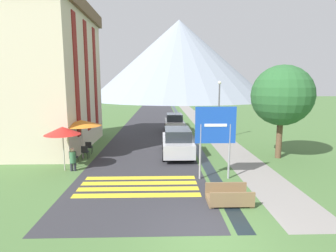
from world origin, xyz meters
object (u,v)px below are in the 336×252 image
object	(u,v)px
road_sign	(215,131)
parked_car_near	(177,142)
parked_car_far	(174,123)
tree_by_path	(282,96)
person_seated_near	(73,158)
streetlamp	(219,105)
cafe_chair_far_left	(89,147)
cafe_chair_middle	(85,151)
hotel_building	(51,71)
person_seated_far	(68,151)
cafe_umbrella_middle_orange	(81,123)
cafe_umbrella_front_red	(62,131)
cafe_chair_near_right	(73,157)
footbridge	(229,197)

from	to	relation	value
road_sign	parked_car_near	bearing A→B (deg)	109.49
road_sign	parked_car_far	world-z (taller)	road_sign
tree_by_path	person_seated_near	bearing A→B (deg)	-169.47
parked_car_near	streetlamp	xyz separation A→B (m)	(3.86, 5.24, 2.03)
parked_car_near	streetlamp	size ratio (longest dim) A/B	0.93
cafe_chair_far_left	streetlamp	bearing A→B (deg)	18.84
parked_car_far	person_seated_near	xyz separation A→B (m)	(-6.09, -11.91, -0.21)
cafe_chair_middle	streetlamp	world-z (taller)	streetlamp
cafe_chair_far_left	parked_car_far	bearing A→B (deg)	46.64
hotel_building	parked_car_far	size ratio (longest dim) A/B	2.45
parked_car_far	person_seated_far	size ratio (longest dim) A/B	3.37
hotel_building	cafe_umbrella_middle_orange	size ratio (longest dim) A/B	4.22
person_seated_far	streetlamp	xyz separation A→B (m)	(10.56, 6.55, 2.25)
hotel_building	person_seated_near	distance (m)	8.11
person_seated_near	person_seated_far	distance (m)	1.92
cafe_chair_middle	person_seated_near	size ratio (longest dim) A/B	0.67
parked_car_near	cafe_chair_middle	distance (m)	5.90
hotel_building	parked_car_near	bearing A→B (deg)	-16.12
hotel_building	cafe_umbrella_front_red	xyz separation A→B (m)	(2.64, -5.48, -3.43)
parked_car_far	cafe_umbrella_middle_orange	world-z (taller)	cafe_umbrella_middle_orange
cafe_chair_middle	cafe_umbrella_front_red	xyz separation A→B (m)	(-0.50, -2.17, 1.68)
hotel_building	cafe_chair_near_right	size ratio (longest dim) A/B	12.23
person_seated_far	parked_car_far	bearing A→B (deg)	55.73
person_seated_near	cafe_chair_far_left	bearing A→B (deg)	91.54
cafe_chair_far_left	streetlamp	size ratio (longest dim) A/B	0.17
streetlamp	tree_by_path	xyz separation A→B (m)	(2.57, -5.98, 1.02)
cafe_umbrella_front_red	person_seated_far	bearing A→B (deg)	102.47
cafe_umbrella_middle_orange	tree_by_path	size ratio (longest dim) A/B	0.42
parked_car_near	parked_car_far	bearing A→B (deg)	88.41
hotel_building	cafe_chair_far_left	size ratio (longest dim) A/B	12.23
parked_car_far	cafe_umbrella_front_red	distance (m)	13.56
hotel_building	streetlamp	bearing A→B (deg)	11.62
cafe_umbrella_front_red	tree_by_path	bearing A→B (deg)	9.53
road_sign	cafe_chair_near_right	distance (m)	8.31
parked_car_near	person_seated_far	xyz separation A→B (m)	(-6.70, -1.30, -0.22)
person_seated_far	tree_by_path	distance (m)	13.54
parked_car_near	cafe_chair_far_left	distance (m)	5.97
person_seated_near	tree_by_path	xyz separation A→B (m)	(12.27, 2.28, 3.26)
person_seated_near	tree_by_path	size ratio (longest dim) A/B	0.22
parked_car_far	tree_by_path	bearing A→B (deg)	-57.29
cafe_chair_far_left	cafe_umbrella_middle_orange	bearing A→B (deg)	-102.39
hotel_building	footbridge	bearing A→B (deg)	-42.56
parked_car_far	streetlamp	distance (m)	5.52
road_sign	hotel_building	bearing A→B (deg)	146.38
cafe_chair_near_right	cafe_umbrella_middle_orange	xyz separation A→B (m)	(0.12, 1.42, 1.76)
footbridge	cafe_chair_far_left	world-z (taller)	cafe_chair_far_left
streetlamp	tree_by_path	distance (m)	6.59
cafe_chair_near_right	cafe_umbrella_front_red	world-z (taller)	cafe_umbrella_front_red
person_seated_near	cafe_umbrella_front_red	bearing A→B (deg)	165.11
streetlamp	hotel_building	bearing A→B (deg)	-168.38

